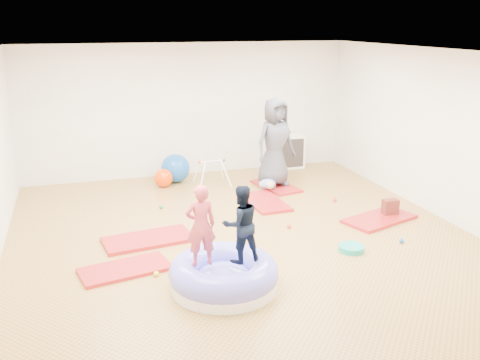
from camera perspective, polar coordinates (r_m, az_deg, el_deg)
name	(u,v)px	position (r m, az deg, el deg)	size (l,w,h in m)	color
room	(246,153)	(7.72, 0.66, 2.95)	(7.01, 8.01, 2.81)	#A68B48
gym_mat_front_left	(125,269)	(7.44, -12.17, -9.28)	(1.18, 0.59, 0.05)	#AB1A40
gym_mat_mid_left	(148,239)	(8.31, -9.79, -6.26)	(1.33, 0.66, 0.06)	#AB1A40
gym_mat_center_back	(265,202)	(9.85, 2.68, -2.35)	(1.20, 0.60, 0.05)	#AB1A40
gym_mat_right	(379,219)	(9.31, 14.64, -4.03)	(1.26, 0.63, 0.05)	#AB1A40
gym_mat_rear_right	(276,186)	(10.80, 3.85, -0.66)	(1.12, 0.56, 0.05)	#AB1A40
inflatable_cushion	(224,275)	(6.79, -1.74, -10.13)	(1.38, 1.38, 0.43)	white
child_pink	(201,222)	(6.45, -4.22, -4.44)	(0.37, 0.25, 1.03)	#D24650
child_navy	(241,220)	(6.53, 0.08, -4.31)	(0.48, 0.37, 0.99)	black
adult_caregiver	(275,142)	(10.59, 3.76, 4.04)	(0.86, 0.56, 1.75)	#434753
infant	(268,184)	(10.48, 2.99, -0.45)	(0.35, 0.35, 0.20)	#819AD6
ball_pit_balls	(265,228)	(8.63, 2.74, -5.09)	(3.78, 2.85, 0.07)	#C63F27
exercise_ball_blue	(175,168)	(11.13, -6.90, 1.25)	(0.59, 0.59, 0.59)	#1355AE
exercise_ball_orange	(163,178)	(10.86, -8.17, 0.21)	(0.37, 0.37, 0.37)	#FF4000
infant_play_gym	(212,169)	(10.82, -3.03, 1.20)	(0.68, 0.65, 0.52)	white
cube_shelf	(287,152)	(12.17, 5.06, 3.02)	(0.75, 0.37, 0.75)	white
balance_disc	(351,248)	(8.02, 11.78, -7.14)	(0.37, 0.37, 0.08)	#18A593
backpack	(390,208)	(9.50, 15.71, -2.90)	(0.26, 0.16, 0.30)	maroon
yellow_toy	(137,272)	(7.35, -10.97, -9.61)	(0.20, 0.20, 0.03)	#F8FD1E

